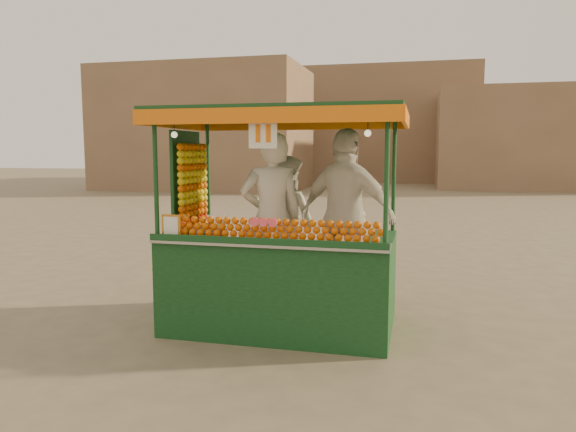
% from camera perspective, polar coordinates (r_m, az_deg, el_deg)
% --- Properties ---
extents(ground, '(90.00, 90.00, 0.00)m').
position_cam_1_polar(ground, '(6.30, -2.18, -10.84)').
color(ground, brown).
rests_on(ground, ground).
extents(building_left, '(10.00, 6.00, 6.00)m').
position_cam_1_polar(building_left, '(27.91, -8.77, 9.10)').
color(building_left, '#85634B').
rests_on(building_left, ground).
extents(building_right, '(9.00, 6.00, 5.00)m').
position_cam_1_polar(building_right, '(30.25, 24.20, 7.45)').
color(building_right, '#85634B').
rests_on(building_right, ground).
extents(building_center, '(14.00, 7.00, 7.00)m').
position_cam_1_polar(building_center, '(35.99, 8.07, 9.41)').
color(building_center, '#85634B').
rests_on(building_center, ground).
extents(juice_cart, '(2.60, 1.68, 2.36)m').
position_cam_1_polar(juice_cart, '(5.79, -1.48, -4.55)').
color(juice_cart, '#0E3512').
rests_on(juice_cart, ground).
extents(vendor_left, '(0.79, 0.67, 1.85)m').
position_cam_1_polar(vendor_left, '(5.81, -1.77, -0.25)').
color(vendor_left, silver).
rests_on(vendor_left, ground).
extents(vendor_middle, '(0.98, 0.92, 1.60)m').
position_cam_1_polar(vendor_middle, '(6.32, -0.22, -0.80)').
color(vendor_middle, silver).
rests_on(vendor_middle, ground).
extents(vendor_right, '(1.20, 0.80, 1.89)m').
position_cam_1_polar(vendor_right, '(5.81, 6.24, -0.05)').
color(vendor_right, silver).
rests_on(vendor_right, ground).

